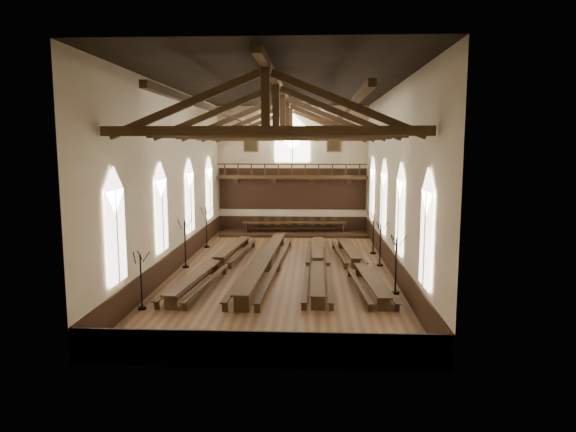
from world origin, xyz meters
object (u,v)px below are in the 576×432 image
at_px(candelabrum_right_near, 396,276).
at_px(candelabrum_right_mid, 380,253).
at_px(refectory_row_a, 217,262).
at_px(high_table, 295,224).
at_px(refectory_row_c, 318,263).
at_px(refectory_row_b, 265,260).
at_px(candelabrum_right_far, 373,241).
at_px(refectory_row_d, 358,264).
at_px(candelabrum_left_far, 207,235).
at_px(dais, 295,233).
at_px(candelabrum_left_near, 142,292).
at_px(candelabrum_left_mid, 185,253).

distance_m(candelabrum_right_near, candelabrum_right_mid, 5.62).
relative_size(refectory_row_a, high_table, 1.76).
distance_m(refectory_row_a, refectory_row_c, 5.57).
height_order(refectory_row_b, candelabrum_right_far, candelabrum_right_far).
bearing_deg(refectory_row_c, candelabrum_right_mid, 24.24).
bearing_deg(refectory_row_d, high_table, 107.89).
xyz_separation_m(refectory_row_c, candelabrum_right_mid, (3.59, 1.62, 0.27)).
distance_m(candelabrum_left_far, candelabrum_right_far, 11.20).
bearing_deg(candelabrum_right_far, high_table, 127.34).
distance_m(refectory_row_b, candelabrum_left_far, 7.84).
bearing_deg(candelabrum_right_near, candelabrum_right_far, 90.00).
relative_size(refectory_row_b, dais, 1.33).
bearing_deg(candelabrum_right_mid, candelabrum_right_near, -90.00).
bearing_deg(refectory_row_c, candelabrum_left_near, -137.51).
bearing_deg(candelabrum_right_near, refectory_row_a, 157.26).
height_order(refectory_row_d, candelabrum_left_near, candelabrum_left_near).
relative_size(refectory_row_a, candelabrum_right_near, 5.12).
distance_m(refectory_row_d, candelabrum_right_near, 4.17).
xyz_separation_m(candelabrum_right_near, candelabrum_right_far, (0.00, 9.00, -0.01)).
distance_m(refectory_row_a, dais, 12.72).
distance_m(refectory_row_b, refectory_row_d, 5.10).
bearing_deg(candelabrum_left_near, refectory_row_d, 34.99).
bearing_deg(refectory_row_b, refectory_row_d, -2.53).
bearing_deg(candelabrum_right_mid, dais, 117.17).
bearing_deg(refectory_row_d, refectory_row_c, 177.45).
distance_m(high_table, candelabrum_left_mid, 12.71).
height_order(refectory_row_d, candelabrum_right_far, candelabrum_right_far).
relative_size(refectory_row_a, candelabrum_right_mid, 5.57).
height_order(refectory_row_d, candelabrum_left_mid, candelabrum_left_mid).
xyz_separation_m(refectory_row_c, high_table, (-1.71, 11.94, 0.34)).
distance_m(dais, candelabrum_right_mid, 11.63).
bearing_deg(dais, candelabrum_left_mid, -117.15).
xyz_separation_m(refectory_row_c, candelabrum_right_near, (3.59, -4.01, 0.34)).
distance_m(refectory_row_c, dais, 12.07).
height_order(candelabrum_left_near, candelabrum_right_far, candelabrum_right_far).
height_order(candelabrum_left_far, candelabrum_right_far, candelabrum_left_far).
xyz_separation_m(refectory_row_a, refectory_row_d, (7.75, 0.07, -0.04)).
xyz_separation_m(refectory_row_d, candelabrum_right_far, (1.41, 5.10, 0.34)).
bearing_deg(high_table, refectory_row_c, -81.87).
xyz_separation_m(dais, candelabrum_right_far, (5.30, -6.94, 0.73)).
relative_size(refectory_row_d, high_table, 1.70).
distance_m(refectory_row_c, candelabrum_left_far, 9.92).
bearing_deg(candelabrum_left_mid, high_table, 62.85).
height_order(refectory_row_b, dais, refectory_row_b).
xyz_separation_m(refectory_row_b, candelabrum_left_mid, (-4.60, 0.50, 0.26)).
distance_m(refectory_row_d, candelabrum_right_mid, 2.24).
xyz_separation_m(refectory_row_d, candelabrum_left_far, (-9.69, 6.57, 0.35)).
relative_size(candelabrum_left_far, candelabrum_right_far, 1.02).
bearing_deg(refectory_row_a, refectory_row_c, 1.69).
bearing_deg(candelabrum_left_far, refectory_row_c, -40.76).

